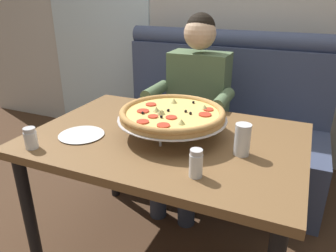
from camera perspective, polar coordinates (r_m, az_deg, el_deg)
name	(u,v)px	position (r m, az deg, el deg)	size (l,w,h in m)	color
booth_bench	(215,131)	(2.51, 8.28, -0.92)	(1.60, 0.78, 1.13)	#424C6B
dining_table	(166,151)	(1.61, -0.32, -4.50)	(1.31, 0.91, 0.75)	brown
diner_main	(193,101)	(2.18, 4.52, 4.39)	(0.54, 0.64, 1.27)	#2D3342
pizza	(172,114)	(1.54, 0.76, 2.12)	(0.53, 0.53, 0.14)	silver
shaker_pepper_flakes	(31,140)	(1.56, -23.11, -2.22)	(0.06, 0.06, 0.10)	white
shaker_parmesan	(196,165)	(1.22, 4.96, -6.91)	(0.05, 0.05, 0.11)	white
plate_near_left	(81,134)	(1.62, -15.09, -1.30)	(0.22, 0.22, 0.02)	white
drinking_glass	(242,141)	(1.40, 13.01, -2.66)	(0.07, 0.07, 0.14)	silver
patio_chair	(136,70)	(3.92, -5.68, 9.79)	(0.43, 0.43, 0.86)	black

